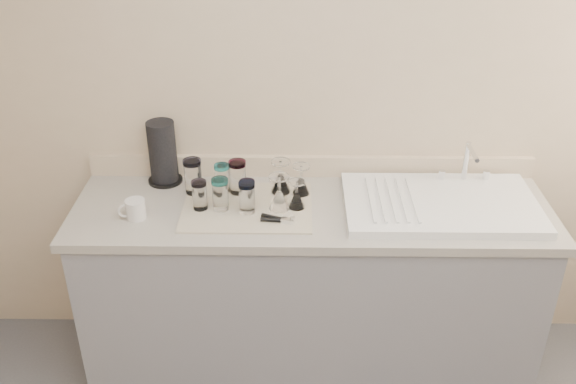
{
  "coord_description": "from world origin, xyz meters",
  "views": [
    {
      "loc": [
        -0.07,
        -1.17,
        2.31
      ],
      "look_at": [
        -0.1,
        1.15,
        1.0
      ],
      "focal_mm": 40.0,
      "sensor_mm": 36.0,
      "label": 1
    }
  ],
  "objects_px": {
    "tumbler_purple": "(238,177)",
    "goblet_front_right": "(297,199)",
    "goblet_back_left": "(281,181)",
    "tumbler_lavender": "(247,195)",
    "paper_towel_roll": "(163,153)",
    "tumbler_teal": "(193,176)",
    "tumbler_blue": "(220,194)",
    "white_mug": "(135,209)",
    "tumbler_magenta": "(200,195)",
    "tumbler_cyan": "(222,178)",
    "goblet_front_left": "(279,198)",
    "can_opener": "(278,219)",
    "goblet_back_right": "(301,184)",
    "tumbler_extra": "(247,197)",
    "sink_unit": "(441,203)"
  },
  "relations": [
    {
      "from": "tumbler_teal",
      "to": "tumbler_blue",
      "type": "relative_size",
      "value": 1.12
    },
    {
      "from": "tumbler_cyan",
      "to": "goblet_back_right",
      "type": "relative_size",
      "value": 0.96
    },
    {
      "from": "tumbler_cyan",
      "to": "goblet_front_right",
      "type": "distance_m",
      "value": 0.36
    },
    {
      "from": "goblet_back_right",
      "to": "can_opener",
      "type": "height_order",
      "value": "goblet_back_right"
    },
    {
      "from": "sink_unit",
      "to": "tumbler_purple",
      "type": "bearing_deg",
      "value": 173.01
    },
    {
      "from": "goblet_back_left",
      "to": "goblet_back_right",
      "type": "height_order",
      "value": "goblet_back_left"
    },
    {
      "from": "tumbler_purple",
      "to": "goblet_back_right",
      "type": "height_order",
      "value": "tumbler_purple"
    },
    {
      "from": "tumbler_lavender",
      "to": "tumbler_magenta",
      "type": "bearing_deg",
      "value": 179.79
    },
    {
      "from": "tumbler_lavender",
      "to": "goblet_back_right",
      "type": "relative_size",
      "value": 0.97
    },
    {
      "from": "tumbler_cyan",
      "to": "can_opener",
      "type": "xyz_separation_m",
      "value": [
        0.25,
        -0.25,
        -0.06
      ]
    },
    {
      "from": "tumbler_extra",
      "to": "can_opener",
      "type": "bearing_deg",
      "value": -30.11
    },
    {
      "from": "tumbler_purple",
      "to": "goblet_front_right",
      "type": "relative_size",
      "value": 1.21
    },
    {
      "from": "tumbler_blue",
      "to": "goblet_front_left",
      "type": "bearing_deg",
      "value": 1.33
    },
    {
      "from": "tumbler_extra",
      "to": "goblet_front_left",
      "type": "distance_m",
      "value": 0.14
    },
    {
      "from": "sink_unit",
      "to": "goblet_front_left",
      "type": "bearing_deg",
      "value": -177.4
    },
    {
      "from": "tumbler_extra",
      "to": "goblet_back_left",
      "type": "bearing_deg",
      "value": 51.79
    },
    {
      "from": "goblet_front_right",
      "to": "tumbler_magenta",
      "type": "bearing_deg",
      "value": -178.0
    },
    {
      "from": "tumbler_cyan",
      "to": "paper_towel_roll",
      "type": "distance_m",
      "value": 0.3
    },
    {
      "from": "sink_unit",
      "to": "goblet_front_left",
      "type": "height_order",
      "value": "sink_unit"
    },
    {
      "from": "sink_unit",
      "to": "tumbler_cyan",
      "type": "relative_size",
      "value": 6.19
    },
    {
      "from": "can_opener",
      "to": "paper_towel_roll",
      "type": "relative_size",
      "value": 0.49
    },
    {
      "from": "white_mug",
      "to": "tumbler_blue",
      "type": "bearing_deg",
      "value": 10.85
    },
    {
      "from": "tumbler_blue",
      "to": "goblet_back_left",
      "type": "distance_m",
      "value": 0.29
    },
    {
      "from": "sink_unit",
      "to": "goblet_front_right",
      "type": "relative_size",
      "value": 6.53
    },
    {
      "from": "tumbler_teal",
      "to": "tumbler_lavender",
      "type": "height_order",
      "value": "tumbler_teal"
    },
    {
      "from": "white_mug",
      "to": "tumbler_magenta",
      "type": "bearing_deg",
      "value": 14.71
    },
    {
      "from": "tumbler_teal",
      "to": "can_opener",
      "type": "distance_m",
      "value": 0.45
    },
    {
      "from": "goblet_front_right",
      "to": "can_opener",
      "type": "xyz_separation_m",
      "value": [
        -0.08,
        -0.11,
        -0.03
      ]
    },
    {
      "from": "goblet_front_left",
      "to": "white_mug",
      "type": "height_order",
      "value": "goblet_front_left"
    },
    {
      "from": "goblet_front_left",
      "to": "goblet_front_right",
      "type": "distance_m",
      "value": 0.08
    },
    {
      "from": "goblet_front_right",
      "to": "paper_towel_roll",
      "type": "relative_size",
      "value": 0.43
    },
    {
      "from": "goblet_back_right",
      "to": "sink_unit",
      "type": "bearing_deg",
      "value": -9.44
    },
    {
      "from": "tumbler_teal",
      "to": "goblet_back_right",
      "type": "xyz_separation_m",
      "value": [
        0.47,
        -0.0,
        -0.03
      ]
    },
    {
      "from": "goblet_back_left",
      "to": "tumbler_lavender",
      "type": "bearing_deg",
      "value": -132.44
    },
    {
      "from": "sink_unit",
      "to": "tumbler_teal",
      "type": "xyz_separation_m",
      "value": [
        -1.07,
        0.1,
        0.07
      ]
    },
    {
      "from": "goblet_front_left",
      "to": "paper_towel_roll",
      "type": "distance_m",
      "value": 0.59
    },
    {
      "from": "tumbler_teal",
      "to": "tumbler_blue",
      "type": "xyz_separation_m",
      "value": [
        0.13,
        -0.14,
        -0.01
      ]
    },
    {
      "from": "tumbler_magenta",
      "to": "goblet_front_right",
      "type": "distance_m",
      "value": 0.41
    },
    {
      "from": "tumbler_purple",
      "to": "goblet_front_right",
      "type": "height_order",
      "value": "tumbler_purple"
    },
    {
      "from": "tumbler_blue",
      "to": "goblet_back_right",
      "type": "distance_m",
      "value": 0.37
    },
    {
      "from": "tumbler_magenta",
      "to": "goblet_back_left",
      "type": "bearing_deg",
      "value": 23.79
    },
    {
      "from": "paper_towel_roll",
      "to": "tumbler_lavender",
      "type": "bearing_deg",
      "value": -32.71
    },
    {
      "from": "goblet_back_left",
      "to": "tumbler_teal",
      "type": "bearing_deg",
      "value": -178.58
    },
    {
      "from": "goblet_front_left",
      "to": "tumbler_cyan",
      "type": "bearing_deg",
      "value": 150.71
    },
    {
      "from": "tumbler_cyan",
      "to": "paper_towel_roll",
      "type": "height_order",
      "value": "paper_towel_roll"
    },
    {
      "from": "goblet_front_left",
      "to": "white_mug",
      "type": "bearing_deg",
      "value": -173.05
    },
    {
      "from": "goblet_back_right",
      "to": "tumbler_magenta",
      "type": "bearing_deg",
      "value": -162.45
    },
    {
      "from": "sink_unit",
      "to": "tumbler_lavender",
      "type": "height_order",
      "value": "sink_unit"
    },
    {
      "from": "goblet_front_right",
      "to": "paper_towel_roll",
      "type": "distance_m",
      "value": 0.66
    },
    {
      "from": "white_mug",
      "to": "tumbler_purple",
      "type": "bearing_deg",
      "value": 27.27
    }
  ]
}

